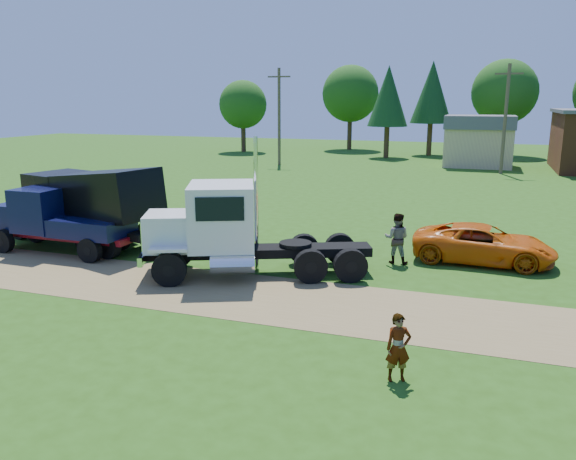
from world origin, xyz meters
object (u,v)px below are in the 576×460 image
(white_semi_tractor, at_px, (225,230))
(orange_pickup, at_px, (484,244))
(spectator_a, at_px, (398,348))
(black_dump_truck, at_px, (86,201))
(navy_truck, at_px, (55,219))

(white_semi_tractor, height_order, orange_pickup, white_semi_tractor)
(orange_pickup, relative_size, spectator_a, 3.37)
(black_dump_truck, height_order, spectator_a, black_dump_truck)
(orange_pickup, bearing_deg, navy_truck, 105.92)
(white_semi_tractor, relative_size, orange_pickup, 1.54)
(navy_truck, xyz_separation_m, orange_pickup, (16.68, 4.06, -0.62))
(black_dump_truck, distance_m, orange_pickup, 16.50)
(white_semi_tractor, height_order, spectator_a, white_semi_tractor)
(black_dump_truck, bearing_deg, white_semi_tractor, -1.71)
(spectator_a, bearing_deg, navy_truck, 131.45)
(white_semi_tractor, xyz_separation_m, black_dump_truck, (-7.52, 2.04, 0.25))
(black_dump_truck, xyz_separation_m, orange_pickup, (16.24, 2.66, -1.18))
(black_dump_truck, distance_m, spectator_a, 16.52)
(navy_truck, distance_m, orange_pickup, 17.18)
(orange_pickup, distance_m, spectator_a, 10.64)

